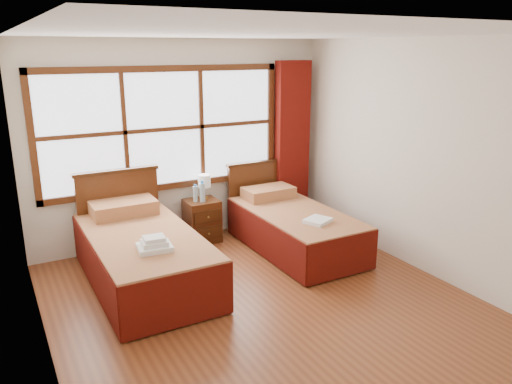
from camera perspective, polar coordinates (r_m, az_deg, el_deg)
floor at (r=5.07m, az=1.54°, el=-13.15°), size 4.50×4.50×0.00m
ceiling at (r=4.43m, az=1.80°, el=17.69°), size 4.50×4.50×0.00m
wall_back at (r=6.57m, az=-8.39°, el=5.61°), size 4.00×0.00×4.00m
wall_left at (r=3.99m, az=-23.93°, el=-2.47°), size 0.00×4.50×4.50m
wall_right at (r=5.83m, az=18.90°, el=3.57°), size 0.00×4.50×4.50m
window at (r=6.42m, az=-10.44°, el=7.08°), size 3.16×0.06×1.56m
curtain at (r=7.18m, az=4.13°, el=5.57°), size 0.50×0.16×2.30m
bed_left at (r=5.61m, az=-12.85°, el=-6.88°), size 1.10×2.12×1.07m
bed_right at (r=6.38m, az=4.23°, el=-3.96°), size 0.99×2.01×0.96m
nightstand at (r=6.65m, az=-6.16°, el=-3.28°), size 0.42×0.42×0.56m
towels_left at (r=5.02m, az=-11.53°, el=-5.90°), size 0.35×0.32×0.14m
towels_right at (r=5.89m, az=7.06°, el=-3.27°), size 0.36×0.34×0.05m
lamp at (r=6.59m, az=-5.93°, el=1.18°), size 0.16×0.16×0.32m
bottle_near at (r=6.50m, az=-6.95°, el=-0.19°), size 0.06×0.06×0.23m
bottle_far at (r=6.47m, az=-6.15°, el=-0.02°), size 0.07×0.07×0.28m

